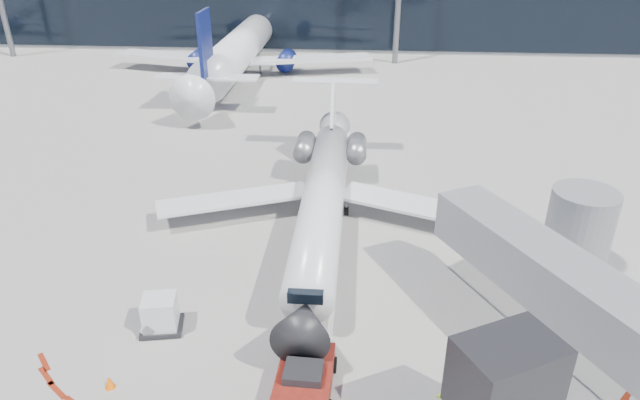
{
  "coord_description": "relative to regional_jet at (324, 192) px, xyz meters",
  "views": [
    {
      "loc": [
        1.09,
        -24.33,
        16.74
      ],
      "look_at": [
        -1.01,
        3.2,
        2.88
      ],
      "focal_mm": 32.0,
      "sensor_mm": 36.0,
      "label": 1
    }
  ],
  "objects": [
    {
      "name": "ground",
      "position": [
        0.98,
        -5.83,
        -2.1
      ],
      "size": [
        260.0,
        260.0,
        0.0
      ],
      "primitive_type": "plane",
      "color": "gray",
      "rests_on": "ground"
    },
    {
      "name": "pushback_tug",
      "position": [
        0.21,
        -13.6,
        -1.49
      ],
      "size": [
        2.39,
        5.37,
        1.39
      ],
      "rotation": [
        0.0,
        0.0,
        -0.04
      ],
      "color": "#5E120D",
      "rests_on": "ground"
    },
    {
      "name": "apron_centerline",
      "position": [
        0.98,
        -3.83,
        -2.09
      ],
      "size": [
        0.25,
        40.0,
        0.01
      ],
      "primitive_type": "cube",
      "color": "silver",
      "rests_on": "ground"
    },
    {
      "name": "jet_bridge",
      "position": [
        10.78,
        -8.84,
        0.91
      ],
      "size": [
        10.03,
        15.2,
        4.9
      ],
      "color": "gray",
      "rests_on": "ground"
    },
    {
      "name": "safety_cone_left",
      "position": [
        -7.48,
        -14.04,
        -1.82
      ],
      "size": [
        0.4,
        0.4,
        0.56
      ],
      "primitive_type": "cone",
      "color": "#FF6305",
      "rests_on": "ground"
    },
    {
      "name": "regional_jet",
      "position": [
        0.0,
        0.0,
        0.0
      ],
      "size": [
        20.35,
        25.1,
        6.29
      ],
      "color": "silver",
      "rests_on": "ground"
    },
    {
      "name": "uld_container",
      "position": [
        -6.56,
        -10.42,
        -1.26
      ],
      "size": [
        2.06,
        1.84,
        1.7
      ],
      "rotation": [
        0.0,
        0.0,
        0.18
      ],
      "color": "black",
      "rests_on": "ground"
    },
    {
      "name": "bg_airliner_1",
      "position": [
        -12.21,
        36.28,
        3.66
      ],
      "size": [
        35.63,
        37.72,
        11.53
      ],
      "primitive_type": null,
      "color": "silver",
      "rests_on": "ground"
    }
  ]
}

